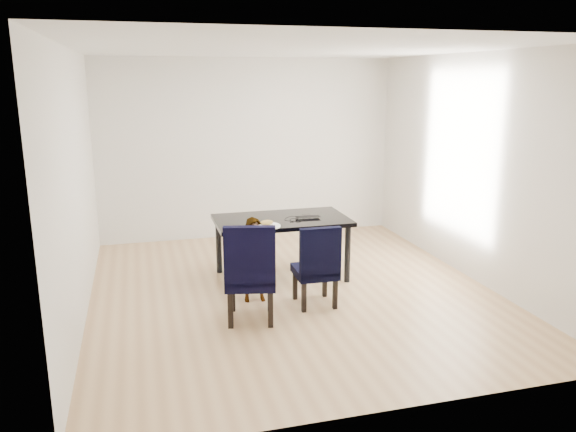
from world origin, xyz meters
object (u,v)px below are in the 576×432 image
object	(u,v)px
chair_left	(250,271)
plate	(267,226)
child	(255,260)
laptop	(307,217)
chair_right	(315,264)
dining_table	(282,248)

from	to	relation	value
chair_left	plate	bearing A→B (deg)	77.85
child	laptop	xyz separation A→B (m)	(0.78, 0.61, 0.29)
plate	laptop	bearing A→B (deg)	27.80
chair_left	chair_right	world-z (taller)	chair_left
dining_table	chair_left	distance (m)	1.29
plate	dining_table	bearing A→B (deg)	53.18
child	plate	world-z (taller)	child
plate	laptop	distance (m)	0.64
dining_table	chair_right	bearing A→B (deg)	-81.84
dining_table	chair_left	xyz separation A→B (m)	(-0.61, -1.12, 0.14)
child	plate	distance (m)	0.47
chair_right	child	distance (m)	0.66
chair_left	chair_right	size ratio (longest dim) A/B	1.14
chair_left	plate	size ratio (longest dim) A/B	3.42
chair_right	laptop	size ratio (longest dim) A/B	3.05
dining_table	plate	bearing A→B (deg)	-126.82
child	plate	bearing A→B (deg)	57.16
child	dining_table	bearing A→B (deg)	56.08
chair_right	dining_table	bearing A→B (deg)	99.17
chair_left	laptop	xyz separation A→B (m)	(0.93, 1.08, 0.24)
chair_left	laptop	world-z (taller)	chair_left
chair_left	laptop	bearing A→B (deg)	61.91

